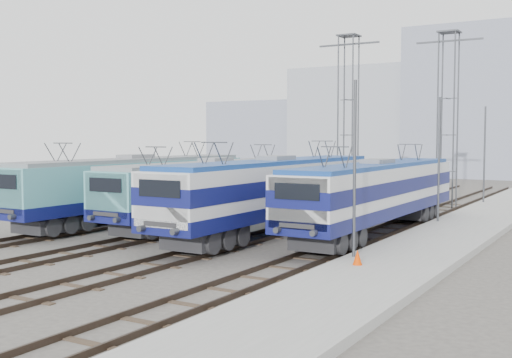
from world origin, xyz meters
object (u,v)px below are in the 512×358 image
object	(u,v)px
locomotive_center_right	(274,188)
catenary_tower_east	(448,111)
catenary_tower_west	(348,112)
locomotive_center_left	(214,186)
mast_front	(354,173)
mast_mid	(439,162)
mast_rear	(484,156)
safety_cone	(357,257)
locomotive_far_left	(133,183)
locomotive_far_right	(376,190)

from	to	relation	value
locomotive_center_right	catenary_tower_east	size ratio (longest dim) A/B	1.52
catenary_tower_west	locomotive_center_left	bearing A→B (deg)	-99.40
mast_front	mast_mid	size ratio (longest dim) A/B	1.00
locomotive_center_left	mast_mid	distance (m)	12.28
mast_rear	safety_cone	bearing A→B (deg)	-88.41
locomotive_center_right	safety_cone	distance (m)	9.79
catenary_tower_west	mast_mid	world-z (taller)	catenary_tower_west
locomotive_far_left	mast_mid	world-z (taller)	mast_mid
locomotive_far_left	catenary_tower_west	bearing A→B (deg)	65.91
catenary_tower_east	mast_front	size ratio (longest dim) A/B	1.71
locomotive_far_right	mast_rear	distance (m)	16.73
safety_cone	locomotive_center_left	bearing A→B (deg)	145.99
mast_front	safety_cone	size ratio (longest dim) A/B	12.92
catenary_tower_west	mast_mid	size ratio (longest dim) A/B	1.71
locomotive_center_right	mast_front	xyz separation A→B (m)	(6.35, -5.17, 1.18)
catenary_tower_west	locomotive_far_left	bearing A→B (deg)	-114.09
locomotive_far_left	mast_mid	size ratio (longest dim) A/B	2.56
catenary_tower_east	safety_cone	world-z (taller)	catenary_tower_east
locomotive_far_right	mast_mid	xyz separation A→B (m)	(1.85, 4.58, 1.26)
locomotive_far_left	mast_front	distance (m)	16.16
locomotive_far_right	catenary_tower_west	distance (m)	14.94
mast_front	catenary_tower_east	bearing A→B (deg)	95.45
locomotive_center_right	mast_rear	world-z (taller)	mast_rear
locomotive_far_right	catenary_tower_east	xyz separation A→B (m)	(-0.25, 14.58, 4.41)
locomotive_far_right	mast_mid	bearing A→B (deg)	68.02
locomotive_far_right	mast_rear	size ratio (longest dim) A/B	2.50
locomotive_center_left	locomotive_center_right	xyz separation A→B (m)	(4.50, -1.24, 0.17)
locomotive_center_left	mast_mid	world-z (taller)	mast_mid
catenary_tower_east	mast_rear	world-z (taller)	catenary_tower_east
locomotive_center_right	safety_cone	bearing A→B (deg)	-42.90
locomotive_far_right	safety_cone	size ratio (longest dim) A/B	32.26
catenary_tower_west	catenary_tower_east	world-z (taller)	same
catenary_tower_east	mast_rear	distance (m)	4.28
locomotive_far_right	safety_cone	xyz separation A→B (m)	(2.56, -8.81, -1.67)
mast_mid	safety_cone	distance (m)	13.73
mast_rear	safety_cone	size ratio (longest dim) A/B	12.92
catenary_tower_west	safety_cone	world-z (taller)	catenary_tower_west
mast_rear	locomotive_center_right	bearing A→B (deg)	-108.63
locomotive_far_left	safety_cone	xyz separation A→B (m)	(16.06, -6.30, -1.66)
locomotive_far_right	catenary_tower_west	bearing A→B (deg)	118.21
locomotive_center_right	catenary_tower_west	world-z (taller)	catenary_tower_west
locomotive_center_right	mast_mid	world-z (taller)	mast_mid
catenary_tower_east	mast_mid	bearing A→B (deg)	-78.14
catenary_tower_west	catenary_tower_east	size ratio (longest dim) A/B	1.00
locomotive_far_left	mast_mid	xyz separation A→B (m)	(15.35, 7.09, 1.27)
catenary_tower_east	mast_front	xyz separation A→B (m)	(2.10, -22.00, -3.14)
locomotive_far_right	mast_rear	bearing A→B (deg)	83.63
locomotive_center_right	catenary_tower_west	xyz separation A→B (m)	(-2.25, 14.83, 4.32)
mast_mid	safety_cone	bearing A→B (deg)	-86.98
catenary_tower_west	safety_cone	xyz separation A→B (m)	(9.31, -21.39, -6.07)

